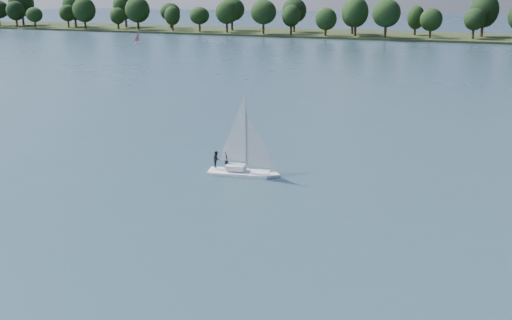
% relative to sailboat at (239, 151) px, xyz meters
% --- Properties ---
extents(ground, '(700.00, 700.00, 0.00)m').
position_rel_sailboat_xyz_m(ground, '(3.69, 64.99, -2.36)').
color(ground, '#233342').
rests_on(ground, ground).
extents(far_shore, '(660.00, 40.00, 1.50)m').
position_rel_sailboat_xyz_m(far_shore, '(3.69, 176.99, -2.36)').
color(far_shore, black).
rests_on(far_shore, ground).
extents(sailboat, '(6.62, 2.79, 8.44)m').
position_rel_sailboat_xyz_m(sailboat, '(0.00, 0.00, 0.00)').
color(sailboat, white).
rests_on(sailboat, ground).
extents(dinghy_pink, '(2.68, 2.46, 4.19)m').
position_rel_sailboat_xyz_m(dinghy_pink, '(-86.64, 118.56, -1.37)').
color(dinghy_pink, white).
rests_on(dinghy_pink, ground).
extents(pontoon, '(4.23, 2.52, 0.50)m').
position_rel_sailboat_xyz_m(pontoon, '(-171.59, 156.30, -2.36)').
color(pontoon, '#515356').
rests_on(pontoon, ground).
extents(treeline, '(562.39, 73.93, 18.92)m').
position_rel_sailboat_xyz_m(treeline, '(-15.01, 173.87, 5.72)').
color(treeline, black).
rests_on(treeline, ground).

